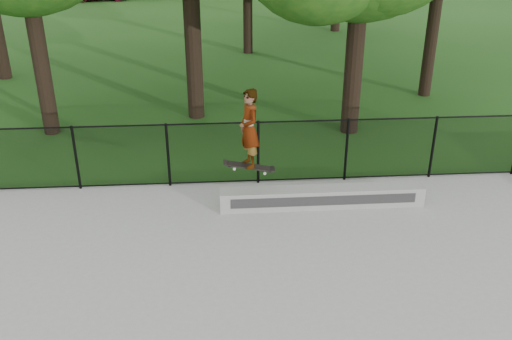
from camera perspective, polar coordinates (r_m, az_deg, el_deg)
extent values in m
cube|color=#9E9E99|center=(12.06, 6.63, -2.71)|extent=(4.29, 0.40, 0.43)
cube|color=black|center=(11.24, -0.68, 0.37)|extent=(0.83, 0.23, 0.18)
imported|color=silver|center=(10.92, -0.70, 4.17)|extent=(0.53, 0.65, 1.56)
cylinder|color=black|center=(13.07, -17.55, 1.17)|extent=(0.06, 0.06, 1.50)
cylinder|color=black|center=(12.75, -8.79, 1.48)|extent=(0.06, 0.06, 1.50)
cylinder|color=black|center=(12.73, 0.22, 1.77)|extent=(0.06, 0.06, 1.50)
cylinder|color=black|center=(13.02, 9.03, 2.01)|extent=(0.06, 0.06, 1.50)
cylinder|color=black|center=(13.61, 17.27, 2.19)|extent=(0.06, 0.06, 1.50)
cylinder|color=black|center=(12.45, 0.22, 4.80)|extent=(16.00, 0.04, 0.04)
cylinder|color=black|center=(13.03, 0.21, -1.04)|extent=(16.00, 0.04, 0.04)
cube|color=black|center=(12.73, 0.22, 1.77)|extent=(16.00, 0.01, 1.50)
cylinder|color=black|center=(16.32, -20.82, 10.72)|extent=(0.44, 0.44, 4.40)
cylinder|color=black|center=(16.51, -6.41, 14.54)|extent=(0.44, 0.44, 5.62)
cylinder|color=black|center=(15.64, 9.80, 10.99)|extent=(0.44, 0.44, 4.18)
cylinder|color=black|center=(19.30, 17.39, 14.38)|extent=(0.44, 0.44, 5.08)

